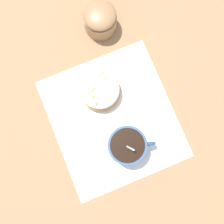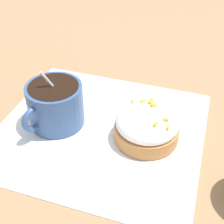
# 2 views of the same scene
# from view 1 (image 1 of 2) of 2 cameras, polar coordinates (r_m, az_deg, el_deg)

# --- Properties ---
(ground_plane) EXTENTS (3.00, 3.00, 0.00)m
(ground_plane) POSITION_cam_1_polar(r_m,az_deg,el_deg) (0.63, 0.25, -1.49)
(ground_plane) COLOR #93704C
(paper_napkin) EXTENTS (0.32, 0.30, 0.00)m
(paper_napkin) POSITION_cam_1_polar(r_m,az_deg,el_deg) (0.63, 0.25, -1.47)
(paper_napkin) COLOR white
(paper_napkin) RESTS_ON ground_plane
(coffee_cup) EXTENTS (0.08, 0.11, 0.09)m
(coffee_cup) POSITION_cam_1_polar(r_m,az_deg,el_deg) (0.59, 3.09, -7.36)
(coffee_cup) COLOR #335184
(coffee_cup) RESTS_ON paper_napkin
(frosted_pastry) EXTENTS (0.10, 0.10, 0.05)m
(frosted_pastry) POSITION_cam_1_polar(r_m,az_deg,el_deg) (0.61, -2.75, 4.64)
(frosted_pastry) COLOR #B2753D
(frosted_pastry) RESTS_ON paper_napkin
(sugar_bowl) EXTENTS (0.08, 0.08, 0.07)m
(sugar_bowl) POSITION_cam_1_polar(r_m,az_deg,el_deg) (0.66, -2.61, 19.46)
(sugar_bowl) COLOR #99704C
(sugar_bowl) RESTS_ON ground_plane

